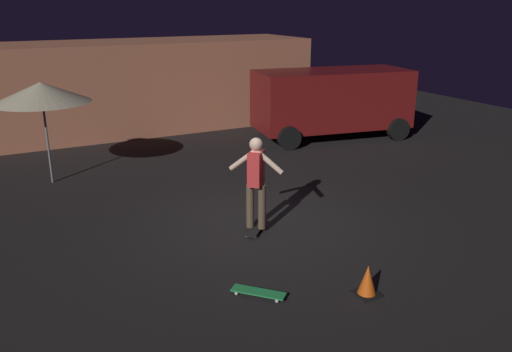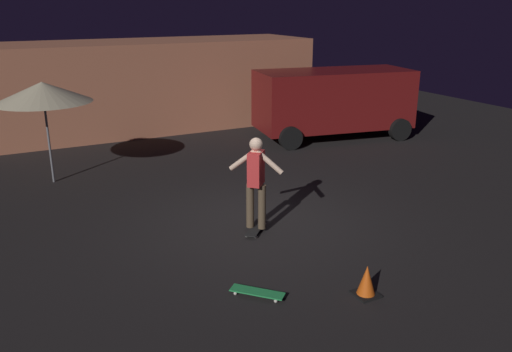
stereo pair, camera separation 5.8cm
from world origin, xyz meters
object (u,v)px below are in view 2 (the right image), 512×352
(parked_van, at_px, (334,99))
(patio_umbrella, at_px, (43,92))
(traffic_cone, at_px, (366,282))
(skateboard_spare, at_px, (257,292))
(skater, at_px, (256,177))
(skateboard_ridden, at_px, (256,228))

(parked_van, bearing_deg, patio_umbrella, -175.72)
(parked_van, height_order, traffic_cone, parked_van)
(skateboard_spare, relative_size, skater, 0.42)
(patio_umbrella, xyz_separation_m, skateboard_ridden, (2.90, -4.59, -2.02))
(skateboard_ridden, relative_size, skateboard_spare, 1.00)
(skateboard_spare, bearing_deg, skater, 63.34)
(patio_umbrella, height_order, skater, patio_umbrella)
(patio_umbrella, distance_m, skateboard_spare, 7.14)
(patio_umbrella, relative_size, skateboard_ridden, 3.25)
(skater, distance_m, traffic_cone, 2.82)
(patio_umbrella, distance_m, traffic_cone, 8.18)
(parked_van, height_order, skateboard_spare, parked_van)
(parked_van, distance_m, skateboard_spare, 9.63)
(patio_umbrella, distance_m, skateboard_ridden, 5.79)
(patio_umbrella, bearing_deg, skater, -57.73)
(traffic_cone, bearing_deg, skateboard_spare, 153.51)
(parked_van, bearing_deg, skateboard_spare, -131.24)
(skateboard_ridden, distance_m, traffic_cone, 2.70)
(skateboard_spare, bearing_deg, skateboard_ridden, 63.34)
(parked_van, height_order, skateboard_ridden, parked_van)
(skateboard_spare, relative_size, traffic_cone, 1.53)
(patio_umbrella, bearing_deg, skateboard_ridden, -57.73)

